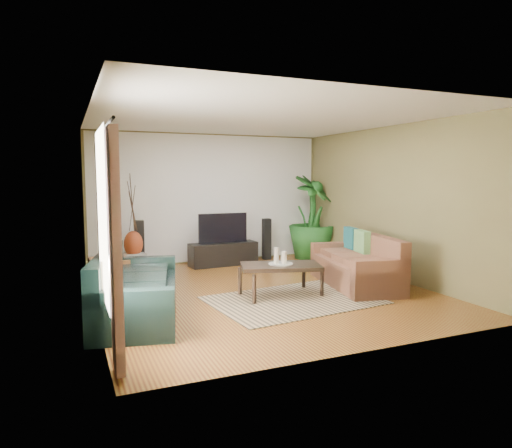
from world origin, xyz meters
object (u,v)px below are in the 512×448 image
coffee_table (281,280)px  speaker_right (267,239)px  tv_stand (223,254)px  sofa_left (138,284)px  vase (133,244)px  speaker_left (140,246)px  sofa_right (355,260)px  pedestal (134,263)px  television (223,228)px  potted_plant (312,217)px  side_table (109,277)px

coffee_table → speaker_right: bearing=86.4°
coffee_table → tv_stand: coffee_table is taller
sofa_left → vase: 2.74m
coffee_table → speaker_left: size_ratio=1.22×
tv_stand → vase: 1.83m
sofa_right → pedestal: size_ratio=5.10×
tv_stand → pedestal: (-1.80, -0.09, -0.04)m
vase → television: bearing=3.6°
sofa_left → potted_plant: (4.18, 2.78, 0.49)m
television → side_table: television is taller
television → potted_plant: 2.06m
speaker_right → vase: bearing=-168.9°
speaker_right → potted_plant: potted_plant is taller
sofa_right → television: bearing=-139.6°
speaker_left → pedestal: size_ratio=2.56×
sofa_right → tv_stand: size_ratio=1.40×
pedestal → television: bearing=3.6°
pedestal → sofa_left: bearing=-96.7°
speaker_right → sofa_left: bearing=-132.4°
vase → pedestal: bearing=0.0°
tv_stand → speaker_left: speaker_left is taller
coffee_table → speaker_right: (1.06, 2.89, 0.20)m
sofa_right → potted_plant: size_ratio=1.06×
coffee_table → side_table: (-2.41, 1.00, 0.05)m
tv_stand → speaker_left: bearing=174.4°
speaker_right → pedestal: (-2.89, -0.37, -0.26)m
sofa_right → tv_stand: sofa_right is taller
speaker_right → pedestal: bearing=-168.9°
tv_stand → potted_plant: 2.17m
tv_stand → potted_plant: bearing=-4.1°
sofa_right → pedestal: (-3.26, 2.42, -0.23)m
vase → side_table: 1.65m
potted_plant → side_table: 4.75m
speaker_right → vase: 2.92m
tv_stand → television: 0.53m
television → sofa_left: bearing=-126.9°
tv_stand → television: bearing=86.7°
sofa_left → potted_plant: size_ratio=1.21×
pedestal → vase: bearing=0.0°
potted_plant → tv_stand: bearing=179.2°
sofa_right → vase: size_ratio=3.99×
sofa_right → side_table: sofa_right is taller
coffee_table → vase: size_ratio=2.43×
potted_plant → side_table: size_ratio=3.18×
sofa_right → coffee_table: bearing=-75.2°
speaker_right → potted_plant: (0.96, -0.30, 0.47)m
tv_stand → side_table: bearing=-149.0°
speaker_left → pedestal: (-0.14, -0.16, -0.30)m
tv_stand → side_table: side_table is taller
coffee_table → side_table: bearing=174.0°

